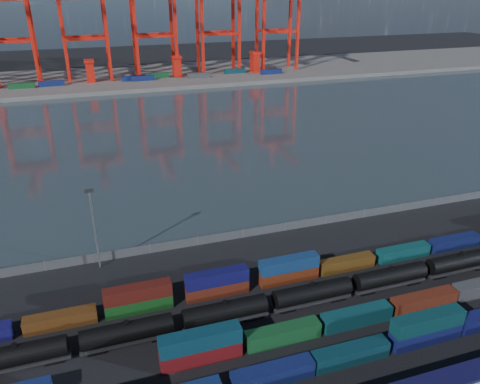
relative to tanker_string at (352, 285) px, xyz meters
name	(u,v)px	position (x,y,z in m)	size (l,w,h in m)	color
ground	(297,319)	(-11.79, -2.88, -2.21)	(700.00, 700.00, 0.00)	black
harbor_water	(175,134)	(-11.79, 102.12, -2.20)	(700.00, 700.00, 0.00)	#2D3B41
far_quay	(138,77)	(-11.79, 207.12, -1.21)	(700.00, 70.00, 2.00)	#514F4C
container_row_south	(239,380)	(-25.32, -13.66, -0.37)	(138.78, 2.41, 5.14)	#414546
container_row_mid	(334,321)	(-7.18, -6.75, -0.64)	(141.81, 2.45, 5.21)	#46494C
container_row_north	(292,271)	(-8.00, 7.59, -0.34)	(140.75, 2.29, 4.88)	#111259
tanker_string	(352,285)	(0.00, 0.00, 0.00)	(122.82, 3.08, 4.40)	black
waterfront_fence	(243,234)	(-11.79, 25.12, -1.20)	(160.12, 0.12, 2.20)	#595B5E
yard_light_mast	(94,225)	(-41.79, 23.12, 7.09)	(1.60, 0.40, 16.60)	slate
gantry_cranes	(118,7)	(-19.29, 200.50, 35.29)	(198.53, 45.18, 61.18)	red
quay_containers	(120,79)	(-22.79, 192.58, 1.09)	(172.58, 10.99, 2.60)	navy
straddle_carriers	(134,68)	(-14.29, 197.12, 5.61)	(140.00, 7.00, 11.10)	red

